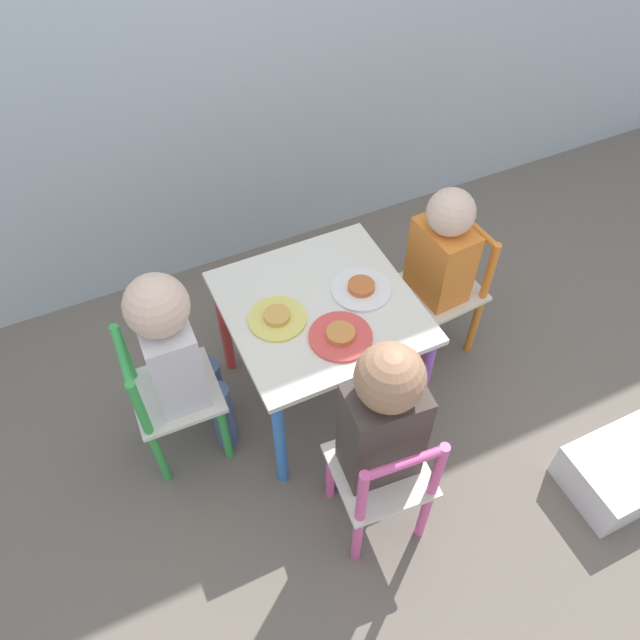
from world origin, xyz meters
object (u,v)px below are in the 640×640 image
at_px(chair_pink, 383,481).
at_px(plate_left, 277,318).
at_px(chair_green, 170,399).
at_px(child_front, 380,423).
at_px(child_right, 436,264).
at_px(chair_orange, 444,291).
at_px(child_left, 177,352).
at_px(plate_right, 361,289).
at_px(plate_front, 341,336).
at_px(kids_table, 320,321).
at_px(storage_bin, 624,471).

height_order(chair_pink, plate_left, chair_pink).
relative_size(chair_green, chair_pink, 1.00).
bearing_deg(child_front, child_right, -130.10).
xyz_separation_m(chair_orange, child_left, (-0.95, -0.03, 0.20)).
xyz_separation_m(plate_right, plate_front, (-0.14, -0.14, 0.00)).
xyz_separation_m(kids_table, chair_pink, (-0.04, -0.50, -0.13)).
bearing_deg(storage_bin, chair_green, 149.10).
bearing_deg(child_left, child_right, -86.89).
bearing_deg(kids_table, child_left, 178.40).
distance_m(plate_left, plate_right, 0.28).
xyz_separation_m(chair_green, plate_right, (0.65, -0.01, 0.22)).
bearing_deg(child_right, child_left, -93.13).
bearing_deg(plate_front, child_front, -96.96).
xyz_separation_m(kids_table, plate_left, (-0.14, 0.00, 0.08)).
bearing_deg(chair_pink, child_left, -47.23).
height_order(chair_orange, plate_right, chair_orange).
bearing_deg(chair_orange, child_front, -52.74).
xyz_separation_m(chair_pink, child_front, (0.00, 0.06, 0.22)).
distance_m(child_left, plate_right, 0.59).
relative_size(chair_green, child_right, 0.75).
relative_size(chair_pink, plate_right, 2.89).
xyz_separation_m(chair_orange, storage_bin, (0.22, -0.76, -0.19)).
bearing_deg(storage_bin, plate_front, 141.25).
relative_size(kids_table, plate_right, 3.03).
relative_size(plate_left, storage_bin, 0.50).
bearing_deg(storage_bin, chair_orange, 106.17).
distance_m(kids_table, plate_right, 0.16).
bearing_deg(chair_orange, kids_table, -90.00).
bearing_deg(child_front, child_left, -43.45).
bearing_deg(plate_front, storage_bin, -38.75).
distance_m(chair_orange, child_left, 0.97).
height_order(kids_table, chair_green, chair_green).
bearing_deg(storage_bin, plate_left, 140.15).
relative_size(chair_pink, child_front, 0.67).
bearing_deg(chair_pink, kids_table, -90.00).
distance_m(kids_table, child_front, 0.45).
distance_m(chair_pink, child_front, 0.23).
relative_size(kids_table, chair_orange, 1.05).
bearing_deg(storage_bin, plate_right, 129.01).
height_order(plate_right, plate_front, same).
height_order(chair_orange, chair_pink, same).
height_order(chair_pink, plate_right, chair_pink).
bearing_deg(plate_right, chair_orange, 6.41).
xyz_separation_m(chair_green, chair_pink, (0.46, -0.52, 0.00)).
xyz_separation_m(child_left, child_front, (0.41, -0.46, 0.01)).
xyz_separation_m(plate_left, plate_right, (0.28, -0.00, -0.00)).
relative_size(chair_green, plate_front, 2.89).
distance_m(chair_orange, plate_front, 0.58).
distance_m(chair_orange, child_front, 0.76).
relative_size(chair_pink, plate_front, 2.89).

